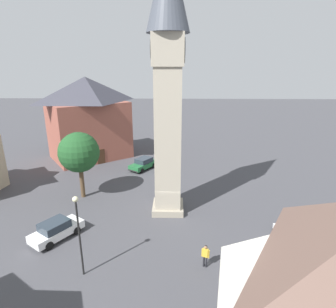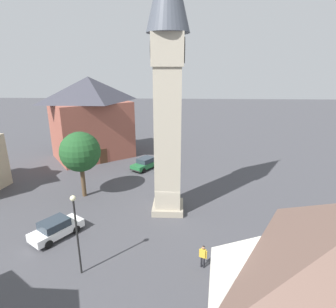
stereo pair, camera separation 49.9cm
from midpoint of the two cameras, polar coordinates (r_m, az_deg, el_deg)
ground_plane at (r=26.57m, az=0.55°, el=-11.69°), size 200.00×200.00×0.00m
clock_tower at (r=23.18m, az=0.65°, el=18.46°), size 3.48×3.48×22.75m
car_blue_kerb at (r=24.12m, az=-21.89°, el=-14.29°), size 4.37×3.69×1.53m
car_silver_kerb at (r=36.60m, az=-4.43°, el=-2.00°), size 4.38×3.67×1.53m
car_red_corner at (r=24.63m, az=27.09°, el=-14.33°), size 2.04×4.24×1.53m
pedestrian at (r=19.64m, az=8.15°, el=-20.20°), size 0.34×0.52×1.69m
tree at (r=28.79m, az=-17.49°, el=0.40°), size 4.09×4.09×6.96m
building_terrace_right at (r=42.02m, az=-15.53°, el=7.45°), size 13.19×13.71×11.88m
lamp_post at (r=18.31m, az=-18.03°, el=-13.77°), size 0.36×0.36×5.66m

